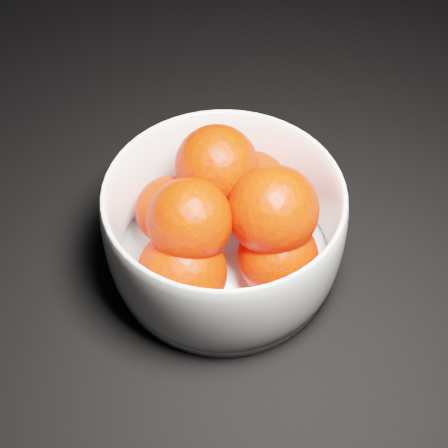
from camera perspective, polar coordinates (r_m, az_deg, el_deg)
name	(u,v)px	position (r m, az deg, el deg)	size (l,w,h in m)	color
bowl	(224,228)	(0.58, 0.00, -0.35)	(0.22, 0.22, 0.11)	white
orange_pile	(225,218)	(0.57, 0.08, 0.59)	(0.17, 0.16, 0.12)	#F91A01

